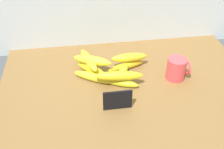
% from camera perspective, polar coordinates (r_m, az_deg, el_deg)
% --- Properties ---
extents(counter_top, '(1.10, 0.76, 0.03)m').
position_cam_1_polar(counter_top, '(1.14, 3.88, -3.30)').
color(counter_top, brown).
rests_on(counter_top, ground).
extents(chalkboard_sign, '(0.11, 0.02, 0.08)m').
position_cam_1_polar(chalkboard_sign, '(1.01, 1.19, -5.59)').
color(chalkboard_sign, black).
rests_on(chalkboard_sign, counter_top).
extents(coffee_mug, '(0.10, 0.08, 0.10)m').
position_cam_1_polar(coffee_mug, '(1.19, 13.63, 1.23)').
color(coffee_mug, '#E44549').
rests_on(coffee_mug, counter_top).
extents(banana_0, '(0.18, 0.08, 0.03)m').
position_cam_1_polar(banana_0, '(1.23, 3.08, 1.86)').
color(banana_0, gold).
rests_on(banana_0, counter_top).
extents(banana_1, '(0.10, 0.15, 0.04)m').
position_cam_1_polar(banana_1, '(1.19, 2.27, 0.49)').
color(banana_1, gold).
rests_on(banana_1, counter_top).
extents(banana_2, '(0.14, 0.15, 0.04)m').
position_cam_1_polar(banana_2, '(1.20, -4.42, 1.16)').
color(banana_2, yellow).
rests_on(banana_2, counter_top).
extents(banana_3, '(0.17, 0.10, 0.03)m').
position_cam_1_polar(banana_3, '(1.13, 1.46, -1.63)').
color(banana_3, yellow).
rests_on(banana_3, counter_top).
extents(banana_4, '(0.18, 0.13, 0.04)m').
position_cam_1_polar(banana_4, '(1.16, -3.81, -0.58)').
color(banana_4, yellow).
rests_on(banana_4, counter_top).
extents(banana_5, '(0.17, 0.05, 0.04)m').
position_cam_1_polar(banana_5, '(1.22, 3.69, 3.63)').
color(banana_5, yellow).
rests_on(banana_5, banana_0).
extents(banana_6, '(0.18, 0.11, 0.04)m').
position_cam_1_polar(banana_6, '(1.19, -4.19, 3.00)').
color(banana_6, yellow).
rests_on(banana_6, banana_2).
extents(banana_7, '(0.09, 0.19, 0.04)m').
position_cam_1_polar(banana_7, '(1.19, -4.98, 3.06)').
color(banana_7, yellow).
rests_on(banana_7, banana_2).
extents(banana_8, '(0.20, 0.06, 0.04)m').
position_cam_1_polar(banana_8, '(1.11, 1.43, -0.29)').
color(banana_8, yellow).
rests_on(banana_8, banana_3).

